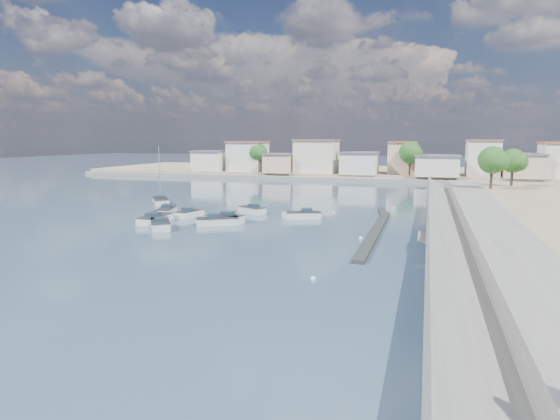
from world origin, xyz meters
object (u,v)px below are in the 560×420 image
(motorboat_d, at_px, (301,215))
(motorboat_g, at_px, (166,212))
(motorboat_a, at_px, (160,224))
(motorboat_c, at_px, (223,219))
(sailboat, at_px, (160,201))
(motorboat_b, at_px, (191,214))
(motorboat_e, at_px, (157,219))
(motorboat_h, at_px, (220,221))
(motorboat_f, at_px, (251,210))

(motorboat_d, distance_m, motorboat_g, 18.08)
(motorboat_a, xyz_separation_m, motorboat_c, (5.15, 5.56, 0.00))
(motorboat_g, bearing_deg, sailboat, 124.98)
(motorboat_b, distance_m, sailboat, 14.53)
(motorboat_c, bearing_deg, motorboat_d, 31.35)
(motorboat_c, distance_m, motorboat_e, 7.91)
(motorboat_a, xyz_separation_m, motorboat_e, (-2.33, 3.00, -0.00))
(motorboat_h, bearing_deg, motorboat_a, -146.92)
(motorboat_c, xyz_separation_m, sailboat, (-15.98, 12.05, 0.03))
(motorboat_a, distance_m, motorboat_c, 7.58)
(motorboat_c, height_order, motorboat_h, same)
(motorboat_a, xyz_separation_m, sailboat, (-10.83, 17.61, 0.03))
(sailboat, bearing_deg, motorboat_e, -59.81)
(motorboat_b, relative_size, motorboat_h, 0.86)
(motorboat_f, xyz_separation_m, motorboat_g, (-10.26, -4.68, 0.00))
(motorboat_a, relative_size, motorboat_g, 0.94)
(motorboat_c, height_order, motorboat_f, same)
(motorboat_a, xyz_separation_m, motorboat_b, (-0.25, 7.66, -0.00))
(motorboat_f, xyz_separation_m, motorboat_h, (-0.34, -9.23, 0.00))
(motorboat_b, distance_m, motorboat_f, 8.15)
(motorboat_a, height_order, motorboat_d, same)
(motorboat_c, xyz_separation_m, motorboat_f, (0.84, 7.34, -0.00))
(motorboat_a, height_order, motorboat_c, same)
(motorboat_b, xyz_separation_m, motorboat_d, (13.88, 3.07, -0.00))
(motorboat_d, distance_m, motorboat_f, 7.95)
(motorboat_f, relative_size, motorboat_h, 0.85)
(motorboat_d, bearing_deg, motorboat_b, -167.52)
(motorboat_e, bearing_deg, motorboat_g, 110.31)
(motorboat_a, bearing_deg, motorboat_h, 33.08)
(motorboat_a, relative_size, sailboat, 0.59)
(motorboat_e, bearing_deg, motorboat_c, 18.91)
(motorboat_e, relative_size, motorboat_f, 1.37)
(motorboat_f, height_order, motorboat_h, same)
(motorboat_c, relative_size, sailboat, 0.60)
(motorboat_a, height_order, motorboat_f, same)
(motorboat_b, bearing_deg, motorboat_g, 172.07)
(motorboat_b, height_order, motorboat_h, same)
(motorboat_a, bearing_deg, motorboat_d, 38.21)
(motorboat_c, bearing_deg, motorboat_h, -75.13)
(motorboat_b, relative_size, motorboat_e, 0.74)
(motorboat_f, bearing_deg, motorboat_e, -130.04)
(motorboat_d, xyz_separation_m, motorboat_f, (-7.65, 2.17, 0.00))
(motorboat_c, relative_size, motorboat_h, 1.03)
(motorboat_c, bearing_deg, motorboat_g, 164.22)
(motorboat_c, height_order, motorboat_e, same)
(motorboat_a, distance_m, motorboat_f, 14.23)
(motorboat_d, relative_size, sailboat, 0.55)
(motorboat_b, height_order, motorboat_f, same)
(motorboat_a, distance_m, motorboat_e, 3.80)
(motorboat_e, height_order, motorboat_f, same)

